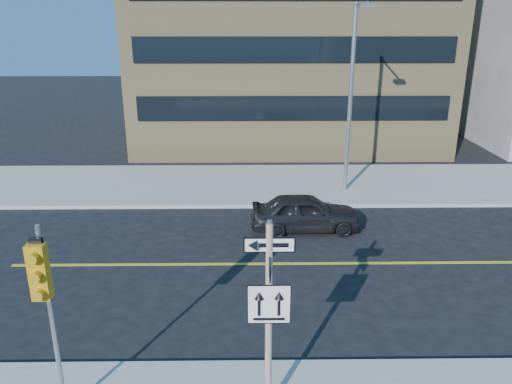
{
  "coord_description": "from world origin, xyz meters",
  "views": [
    {
      "loc": [
        -0.34,
        -10.45,
        7.5
      ],
      "look_at": [
        -0.15,
        4.0,
        2.47
      ],
      "focal_mm": 35.0,
      "sensor_mm": 36.0,
      "label": 1
    }
  ],
  "objects_px": {
    "traffic_signal": "(43,287)",
    "streetlight_a": "(352,88)",
    "parked_car_a": "(305,212)",
    "sign_pole": "(269,310)"
  },
  "relations": [
    {
      "from": "parked_car_a",
      "to": "sign_pole",
      "type": "bearing_deg",
      "value": 168.26
    },
    {
      "from": "traffic_signal",
      "to": "parked_car_a",
      "type": "xyz_separation_m",
      "value": [
        5.73,
        9.42,
        -2.34
      ]
    },
    {
      "from": "traffic_signal",
      "to": "streetlight_a",
      "type": "relative_size",
      "value": 0.5
    },
    {
      "from": "traffic_signal",
      "to": "parked_car_a",
      "type": "distance_m",
      "value": 11.27
    },
    {
      "from": "parked_car_a",
      "to": "streetlight_a",
      "type": "height_order",
      "value": "streetlight_a"
    },
    {
      "from": "traffic_signal",
      "to": "streetlight_a",
      "type": "xyz_separation_m",
      "value": [
        8.0,
        13.42,
        1.73
      ]
    },
    {
      "from": "streetlight_a",
      "to": "traffic_signal",
      "type": "bearing_deg",
      "value": -120.8
    },
    {
      "from": "sign_pole",
      "to": "traffic_signal",
      "type": "distance_m",
      "value": 4.05
    },
    {
      "from": "sign_pole",
      "to": "traffic_signal",
      "type": "height_order",
      "value": "sign_pole"
    },
    {
      "from": "sign_pole",
      "to": "parked_car_a",
      "type": "xyz_separation_m",
      "value": [
        1.73,
        9.28,
        -1.75
      ]
    }
  ]
}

